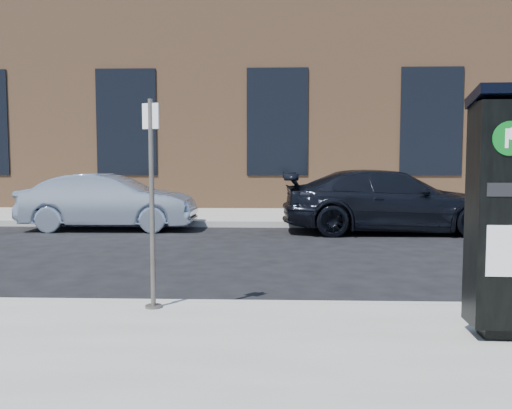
{
  "coord_description": "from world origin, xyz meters",
  "views": [
    {
      "loc": [
        -0.04,
        -5.93,
        1.71
      ],
      "look_at": [
        -0.28,
        0.5,
        1.19
      ],
      "focal_mm": 38.0,
      "sensor_mm": 36.0,
      "label": 1
    }
  ],
  "objects_px": {
    "sign_pole": "(152,205)",
    "car_dark": "(390,201)",
    "car_silver": "(109,202)",
    "parking_kiosk": "(498,210)"
  },
  "relations": [
    {
      "from": "sign_pole",
      "to": "car_dark",
      "type": "distance_m",
      "value": 8.48
    },
    {
      "from": "car_silver",
      "to": "car_dark",
      "type": "xyz_separation_m",
      "value": [
        6.91,
        -0.27,
        0.05
      ]
    },
    {
      "from": "car_dark",
      "to": "parking_kiosk",
      "type": "bearing_deg",
      "value": 174.36
    },
    {
      "from": "sign_pole",
      "to": "car_dark",
      "type": "bearing_deg",
      "value": 81.81
    },
    {
      "from": "car_silver",
      "to": "car_dark",
      "type": "relative_size",
      "value": 0.82
    },
    {
      "from": "car_silver",
      "to": "car_dark",
      "type": "height_order",
      "value": "car_dark"
    },
    {
      "from": "parking_kiosk",
      "to": "car_silver",
      "type": "xyz_separation_m",
      "value": [
        -6.1,
        8.55,
        -0.58
      ]
    },
    {
      "from": "parking_kiosk",
      "to": "sign_pole",
      "type": "relative_size",
      "value": 1.0
    },
    {
      "from": "parking_kiosk",
      "to": "sign_pole",
      "type": "distance_m",
      "value": 3.36
    },
    {
      "from": "sign_pole",
      "to": "car_dark",
      "type": "height_order",
      "value": "sign_pole"
    }
  ]
}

